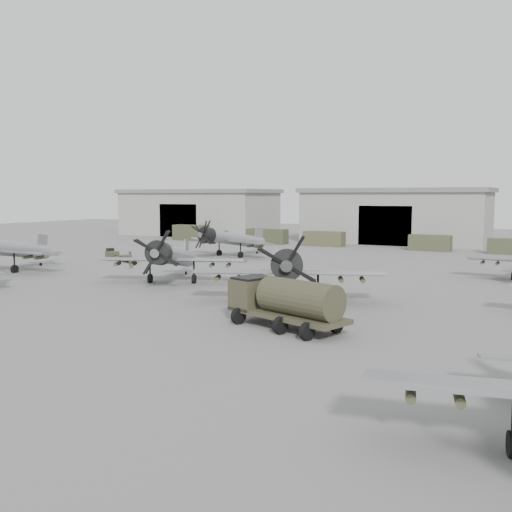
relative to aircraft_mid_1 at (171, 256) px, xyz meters
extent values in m
plane|color=slate|center=(6.17, -9.70, -2.34)|extent=(220.00, 220.00, 0.00)
cube|color=#97978D|center=(-31.83, 52.30, 1.66)|extent=(28.00, 14.00, 8.00)
cube|color=slate|center=(-31.83, 52.30, 6.01)|extent=(29.00, 14.80, 0.70)
cube|color=black|center=(-31.83, 45.50, 0.66)|extent=(8.12, 0.40, 6.00)
cube|color=#97978D|center=(6.17, 52.30, 1.66)|extent=(28.00, 14.00, 8.00)
cube|color=slate|center=(6.17, 52.30, 6.01)|extent=(29.00, 14.80, 0.70)
cube|color=black|center=(6.17, 45.50, 0.66)|extent=(8.12, 0.40, 6.00)
cube|color=#3A3C27|center=(-25.53, 40.30, -1.05)|extent=(6.19, 2.20, 2.59)
cube|color=#393D28|center=(-11.12, 40.30, -1.18)|extent=(6.51, 2.20, 2.31)
cube|color=#49492F|center=(-1.54, 40.30, -1.24)|extent=(6.02, 2.20, 2.20)
cube|color=#41432C|center=(13.90, 40.30, -1.26)|extent=(5.55, 2.20, 2.17)
cylinder|color=#96999E|center=(-19.58, -1.06, -0.07)|extent=(2.28, 11.01, 3.22)
cube|color=#96999E|center=(-19.54, -1.67, -0.33)|extent=(13.01, 3.14, 0.58)
cube|color=#96999E|center=(-19.91, 3.78, 0.09)|extent=(0.24, 1.72, 2.06)
cylinder|color=black|center=(-17.58, -1.75, -1.98)|extent=(0.34, 0.84, 0.82)
cylinder|color=black|center=(-19.89, 3.47, -2.18)|extent=(0.15, 0.34, 0.33)
cylinder|color=gray|center=(-0.36, 0.89, -0.09)|extent=(5.44, 10.62, 3.19)
cylinder|color=black|center=(1.43, -3.57, 0.67)|extent=(2.40, 2.22, 2.12)
cube|color=gray|center=(-0.13, 0.32, -0.35)|extent=(12.68, 6.83, 0.57)
cube|color=gray|center=(-2.14, 5.34, 0.07)|extent=(0.74, 1.62, 2.04)
ellipsoid|color=#3F4C54|center=(0.25, -0.63, 0.83)|extent=(1.02, 1.36, 0.57)
cylinder|color=black|center=(-1.85, -0.59, -1.98)|extent=(0.57, 0.86, 0.82)
cylinder|color=black|center=(1.75, 0.85, -1.98)|extent=(0.57, 0.86, 0.82)
cylinder|color=black|center=(-2.02, 5.06, -2.19)|extent=(0.24, 0.35, 0.33)
cylinder|color=gray|center=(12.31, -2.53, 0.02)|extent=(5.86, 11.07, 3.34)
cylinder|color=black|center=(14.25, -7.16, 0.81)|extent=(2.53, 2.34, 2.22)
cube|color=gray|center=(12.55, -3.12, -0.26)|extent=(13.23, 7.34, 0.60)
cube|color=gray|center=(10.36, 2.10, 0.18)|extent=(0.81, 1.69, 2.13)
ellipsoid|color=#3F4C54|center=(12.97, -4.11, 0.98)|extent=(1.09, 1.43, 0.60)
cylinder|color=black|center=(10.76, -4.11, -1.97)|extent=(0.61, 0.90, 0.85)
cylinder|color=black|center=(14.51, -2.54, -1.97)|extent=(0.61, 0.90, 0.85)
cylinder|color=black|center=(10.49, 1.80, -2.18)|extent=(0.25, 0.36, 0.34)
cylinder|color=gray|center=(-6.29, 21.62, -0.18)|extent=(3.95, 10.42, 3.06)
cylinder|color=black|center=(-7.41, 17.16, 0.55)|extent=(2.18, 1.95, 2.03)
cube|color=gray|center=(-6.44, 21.05, -0.43)|extent=(12.38, 5.07, 0.55)
cube|color=gray|center=(-5.17, 26.07, -0.03)|extent=(0.51, 1.61, 1.95)
ellipsoid|color=#3F4C54|center=(-6.67, 20.10, 0.70)|extent=(0.85, 1.28, 0.55)
cylinder|color=black|center=(-8.29, 21.31, -2.00)|extent=(0.46, 0.83, 0.78)
cylinder|color=black|center=(-4.68, 20.40, -2.00)|extent=(0.46, 0.83, 0.78)
cylinder|color=black|center=(-5.25, 25.79, -2.19)|extent=(0.19, 0.33, 0.31)
cube|color=#3A3825|center=(15.88, -10.65, -1.54)|extent=(7.85, 4.66, 0.27)
cube|color=#3A3825|center=(13.15, -9.75, -0.69)|extent=(2.39, 2.86, 1.81)
cylinder|color=#3A3825|center=(16.79, -10.95, -0.48)|extent=(5.29, 3.46, 2.02)
cube|color=black|center=(13.15, -9.75, 0.27)|extent=(2.18, 2.52, 0.16)
cylinder|color=black|center=(12.86, -10.94, -1.86)|extent=(0.60, 1.01, 0.96)
cylinder|color=black|center=(18.69, -10.29, -1.86)|extent=(0.60, 1.01, 0.96)
cube|color=#393C27|center=(-17.66, 12.20, -1.81)|extent=(2.02, 1.67, 0.77)
cube|color=black|center=(-18.18, 12.43, -1.33)|extent=(0.79, 0.99, 0.48)
cylinder|color=black|center=(-17.66, 12.20, -2.10)|extent=(1.28, 0.96, 0.54)
cylinder|color=black|center=(-16.51, 11.69, -1.91)|extent=(1.09, 0.54, 0.08)
cube|color=#393C27|center=(-14.31, 10.71, -1.91)|extent=(3.90, 2.72, 0.17)
cylinder|color=black|center=(-14.31, 10.71, -2.15)|extent=(1.49, 0.97, 0.42)
cylinder|color=#393C27|center=(-14.31, 10.71, -1.71)|extent=(1.36, 0.83, 0.31)
imported|color=#38402A|center=(-9.91, 6.39, -1.45)|extent=(0.60, 0.75, 1.78)
camera|label=1|loc=(29.16, -39.54, 5.18)|focal=40.00mm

